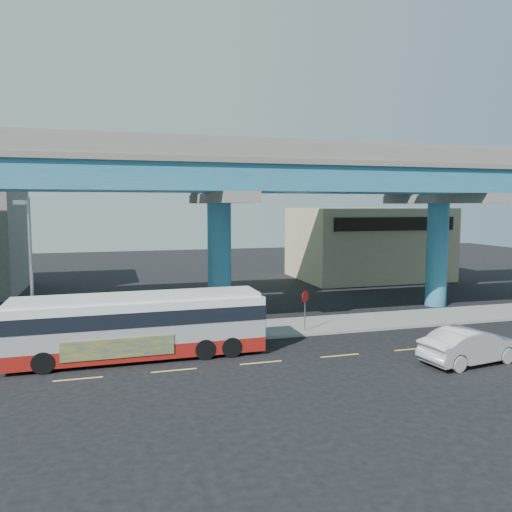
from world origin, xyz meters
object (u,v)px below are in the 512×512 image
object	(u,v)px
transit_bus	(139,324)
street_lamp	(29,253)
sedan	(471,346)
stop_sign	(305,302)

from	to	relation	value
transit_bus	street_lamp	xyz separation A→B (m)	(-4.92, 1.45, 3.36)
street_lamp	transit_bus	bearing A→B (deg)	-16.42
transit_bus	sedan	size ratio (longest dim) A/B	2.29
street_lamp	stop_sign	world-z (taller)	street_lamp
stop_sign	transit_bus	bearing A→B (deg)	177.71
transit_bus	sedan	world-z (taller)	transit_bus
sedan	stop_sign	distance (m)	9.01
sedan	street_lamp	size ratio (longest dim) A/B	0.70
street_lamp	stop_sign	bearing A→B (deg)	2.95
sedan	stop_sign	xyz separation A→B (m)	(-5.37, 7.17, 0.96)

